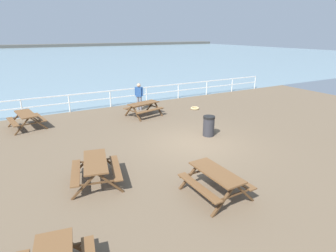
{
  "coord_description": "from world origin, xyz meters",
  "views": [
    {
      "loc": [
        -6.39,
        -9.27,
        4.58
      ],
      "look_at": [
        -1.03,
        0.48,
        0.8
      ],
      "focal_mm": 29.44,
      "sensor_mm": 36.0,
      "label": 1
    }
  ],
  "objects_px": {
    "picnic_table_mid_centre": "(144,106)",
    "picnic_table_far_right": "(216,177)",
    "picnic_table_far_left": "(96,166)",
    "litter_bin": "(209,126)",
    "picnic_table_near_right": "(26,117)",
    "visitor": "(139,95)"
  },
  "relations": [
    {
      "from": "picnic_table_mid_centre",
      "to": "picnic_table_far_left",
      "type": "xyz_separation_m",
      "value": [
        -4.4,
        -6.17,
        0.0
      ]
    },
    {
      "from": "picnic_table_near_right",
      "to": "picnic_table_far_right",
      "type": "relative_size",
      "value": 1.11
    },
    {
      "from": "visitor",
      "to": "litter_bin",
      "type": "relative_size",
      "value": 1.75
    },
    {
      "from": "picnic_table_far_right",
      "to": "visitor",
      "type": "height_order",
      "value": "visitor"
    },
    {
      "from": "picnic_table_near_right",
      "to": "litter_bin",
      "type": "height_order",
      "value": "litter_bin"
    },
    {
      "from": "picnic_table_near_right",
      "to": "picnic_table_far_left",
      "type": "bearing_deg",
      "value": -176.69
    },
    {
      "from": "picnic_table_mid_centre",
      "to": "picnic_table_far_right",
      "type": "distance_m",
      "value": 8.69
    },
    {
      "from": "picnic_table_mid_centre",
      "to": "litter_bin",
      "type": "bearing_deg",
      "value": -87.05
    },
    {
      "from": "visitor",
      "to": "litter_bin",
      "type": "distance_m",
      "value": 5.88
    },
    {
      "from": "picnic_table_far_left",
      "to": "litter_bin",
      "type": "relative_size",
      "value": 2.2
    },
    {
      "from": "picnic_table_far_right",
      "to": "visitor",
      "type": "bearing_deg",
      "value": -11.82
    },
    {
      "from": "picnic_table_mid_centre",
      "to": "picnic_table_far_right",
      "type": "xyz_separation_m",
      "value": [
        -1.51,
        -8.56,
        0.0
      ]
    },
    {
      "from": "picnic_table_mid_centre",
      "to": "picnic_table_far_left",
      "type": "bearing_deg",
      "value": -139.17
    },
    {
      "from": "picnic_table_far_right",
      "to": "visitor",
      "type": "relative_size",
      "value": 1.11
    },
    {
      "from": "picnic_table_mid_centre",
      "to": "picnic_table_far_right",
      "type": "relative_size",
      "value": 1.15
    },
    {
      "from": "picnic_table_far_left",
      "to": "litter_bin",
      "type": "bearing_deg",
      "value": -60.4
    },
    {
      "from": "picnic_table_near_right",
      "to": "picnic_table_far_left",
      "type": "xyz_separation_m",
      "value": [
        1.64,
        -7.04,
        0.0
      ]
    },
    {
      "from": "picnic_table_near_right",
      "to": "picnic_table_far_right",
      "type": "bearing_deg",
      "value": -164.17
    },
    {
      "from": "visitor",
      "to": "litter_bin",
      "type": "height_order",
      "value": "visitor"
    },
    {
      "from": "picnic_table_mid_centre",
      "to": "picnic_table_far_left",
      "type": "relative_size",
      "value": 1.01
    },
    {
      "from": "picnic_table_mid_centre",
      "to": "picnic_table_far_right",
      "type": "bearing_deg",
      "value": -113.68
    },
    {
      "from": "picnic_table_near_right",
      "to": "picnic_table_far_right",
      "type": "distance_m",
      "value": 10.46
    }
  ]
}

